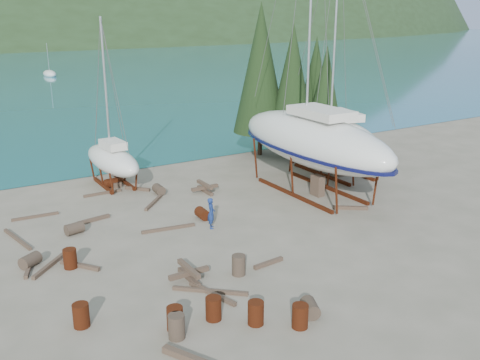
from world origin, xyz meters
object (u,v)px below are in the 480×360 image
small_sailboat_shore (112,159)px  worker (211,213)px  large_sailboat_far (335,135)px  large_sailboat_near (313,140)px

small_sailboat_shore → worker: small_sailboat_shore is taller
small_sailboat_shore → worker: 9.83m
worker → large_sailboat_far: bearing=-45.8°
large_sailboat_far → worker: large_sailboat_far is taller
large_sailboat_far → worker: 12.84m
small_sailboat_shore → large_sailboat_far: bearing=-25.5°
large_sailboat_near → worker: 8.58m
small_sailboat_shore → worker: bearing=-83.3°
large_sailboat_near → worker: large_sailboat_near is taller
large_sailboat_near → small_sailboat_shore: (-9.88, 7.81, -1.62)m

